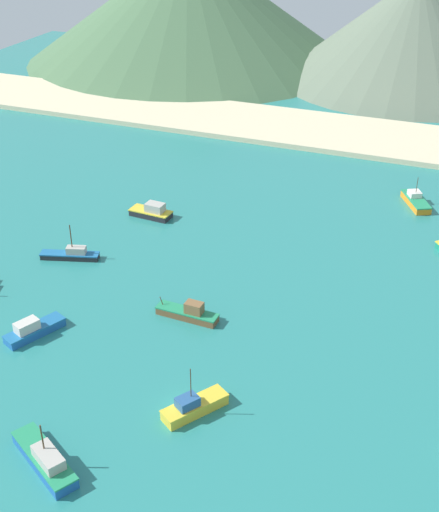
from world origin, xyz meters
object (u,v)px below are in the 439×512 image
fishing_boat_1 (189,313)px  fishing_boat_8 (33,329)px  fishing_boat_3 (152,212)px  fishing_boat_5 (416,201)px  fishing_boat_6 (71,254)px  fishing_boat_4 (194,406)px  fishing_boat_9 (45,459)px

fishing_boat_1 → fishing_boat_8: fishing_boat_1 is taller
fishing_boat_3 → fishing_boat_5: (43.59, 22.52, -0.17)m
fishing_boat_3 → fishing_boat_6: (-5.42, -18.35, -0.24)m
fishing_boat_4 → fishing_boat_5: size_ratio=0.90×
fishing_boat_4 → fishing_boat_5: bearing=76.2°
fishing_boat_4 → fishing_boat_8: size_ratio=0.93×
fishing_boat_4 → fishing_boat_5: 68.51m
fishing_boat_1 → fishing_boat_8: size_ratio=1.05×
fishing_boat_5 → fishing_boat_6: fishing_boat_6 is taller
fishing_boat_3 → fishing_boat_8: fishing_boat_3 is taller
fishing_boat_5 → fishing_boat_6: 63.82m
fishing_boat_1 → fishing_boat_3: 32.76m
fishing_boat_3 → fishing_boat_5: 49.06m
fishing_boat_4 → fishing_boat_6: (-32.67, 25.66, -0.18)m
fishing_boat_1 → fishing_boat_6: 25.79m
fishing_boat_4 → fishing_boat_9: size_ratio=0.78×
fishing_boat_1 → fishing_boat_3: bearing=125.4°
fishing_boat_6 → fishing_boat_5: bearing=39.8°
fishing_boat_1 → fishing_boat_5: (24.62, 49.22, -0.06)m
fishing_boat_5 → fishing_boat_9: size_ratio=0.86×
fishing_boat_5 → fishing_boat_3: bearing=-152.7°
fishing_boat_8 → fishing_boat_9: fishing_boat_9 is taller
fishing_boat_6 → fishing_boat_8: (6.41, -19.79, 0.17)m
fishing_boat_5 → fishing_boat_6: size_ratio=0.94×
fishing_boat_3 → fishing_boat_4: size_ratio=0.96×
fishing_boat_8 → fishing_boat_1: bearing=32.4°
fishing_boat_1 → fishing_boat_8: (-17.98, -11.43, 0.04)m
fishing_boat_1 → fishing_boat_9: fishing_boat_9 is taller
fishing_boat_1 → fishing_boat_6: bearing=161.1°
fishing_boat_3 → fishing_boat_8: bearing=-88.5°
fishing_boat_3 → fishing_boat_4: (27.25, -44.02, -0.06)m
fishing_boat_1 → fishing_boat_5: bearing=63.4°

